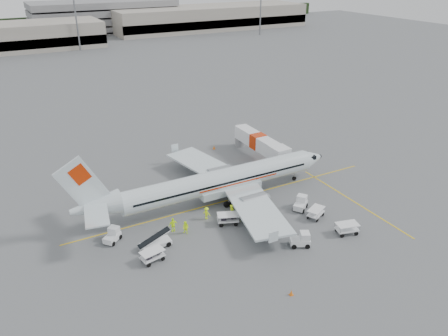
{
  "coord_description": "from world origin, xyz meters",
  "views": [
    {
      "loc": [
        -24.93,
        -44.16,
        28.83
      ],
      "look_at": [
        0.0,
        2.0,
        3.8
      ],
      "focal_mm": 35.0,
      "sensor_mm": 36.0,
      "label": 1
    }
  ],
  "objects_px": {
    "jet_bridge": "(258,146)",
    "aircraft": "(221,166)",
    "belt_loader": "(156,238)",
    "tug_fore": "(300,203)",
    "tug_aft": "(112,235)",
    "tug_mid": "(300,239)"
  },
  "relations": [
    {
      "from": "jet_bridge",
      "to": "aircraft",
      "type": "bearing_deg",
      "value": -141.97
    },
    {
      "from": "aircraft",
      "to": "belt_loader",
      "type": "height_order",
      "value": "aircraft"
    },
    {
      "from": "tug_fore",
      "to": "tug_aft",
      "type": "xyz_separation_m",
      "value": [
        -23.09,
        4.39,
        -0.06
      ]
    },
    {
      "from": "aircraft",
      "to": "tug_mid",
      "type": "xyz_separation_m",
      "value": [
        2.83,
        -13.32,
        -4.03
      ]
    },
    {
      "from": "belt_loader",
      "to": "aircraft",
      "type": "bearing_deg",
      "value": 25.47
    },
    {
      "from": "tug_mid",
      "to": "tug_aft",
      "type": "distance_m",
      "value": 21.12
    },
    {
      "from": "aircraft",
      "to": "tug_mid",
      "type": "bearing_deg",
      "value": -77.8
    },
    {
      "from": "aircraft",
      "to": "jet_bridge",
      "type": "xyz_separation_m",
      "value": [
        11.67,
        9.39,
        -2.93
      ]
    },
    {
      "from": "jet_bridge",
      "to": "tug_aft",
      "type": "distance_m",
      "value": 29.59
    },
    {
      "from": "belt_loader",
      "to": "tug_aft",
      "type": "relative_size",
      "value": 2.13
    },
    {
      "from": "aircraft",
      "to": "tug_aft",
      "type": "bearing_deg",
      "value": -170.26
    },
    {
      "from": "aircraft",
      "to": "tug_aft",
      "type": "height_order",
      "value": "aircraft"
    },
    {
      "from": "aircraft",
      "to": "tug_mid",
      "type": "distance_m",
      "value": 14.2
    },
    {
      "from": "jet_bridge",
      "to": "belt_loader",
      "type": "xyz_separation_m",
      "value": [
        -23.03,
        -15.32,
        -0.74
      ]
    },
    {
      "from": "aircraft",
      "to": "jet_bridge",
      "type": "distance_m",
      "value": 15.26
    },
    {
      "from": "jet_bridge",
      "to": "tug_mid",
      "type": "height_order",
      "value": "jet_bridge"
    },
    {
      "from": "tug_mid",
      "to": "tug_aft",
      "type": "bearing_deg",
      "value": 176.11
    },
    {
      "from": "tug_mid",
      "to": "aircraft",
      "type": "bearing_deg",
      "value": 128.66
    },
    {
      "from": "aircraft",
      "to": "tug_fore",
      "type": "xyz_separation_m",
      "value": [
        7.73,
        -6.97,
        -4.01
      ]
    },
    {
      "from": "aircraft",
      "to": "jet_bridge",
      "type": "bearing_deg",
      "value": 39.02
    },
    {
      "from": "tug_aft",
      "to": "belt_loader",
      "type": "bearing_deg",
      "value": -81.78
    },
    {
      "from": "tug_fore",
      "to": "belt_loader",
      "type": "bearing_deg",
      "value": 140.91
    }
  ]
}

